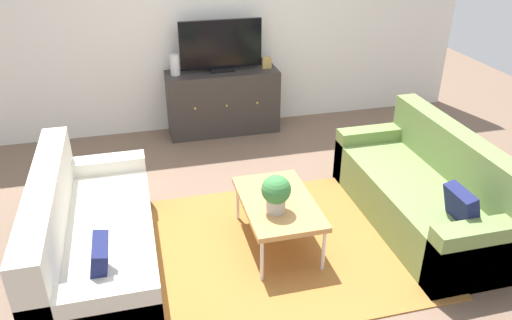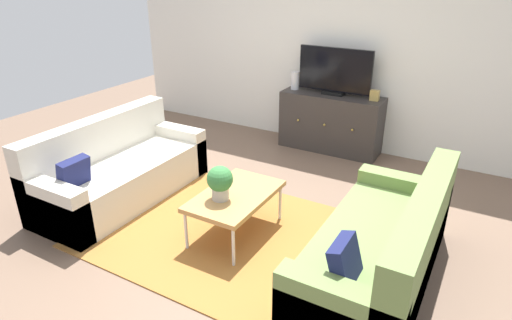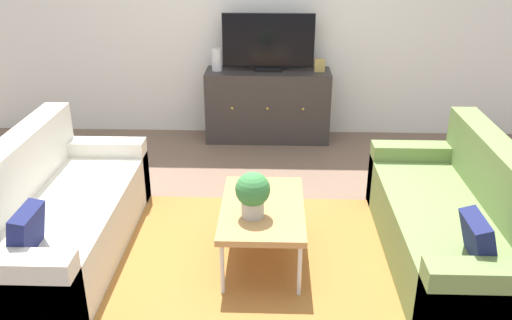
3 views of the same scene
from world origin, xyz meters
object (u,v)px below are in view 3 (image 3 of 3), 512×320
object	(u,v)px
mantel_clock	(320,65)
couch_left_side	(50,220)
glass_vase	(217,59)
flat_screen_tv	(268,42)
tv_console	(268,105)
potted_plant	(253,193)
coffee_table	(262,210)
couch_right_side	(462,227)

from	to	relation	value
mantel_clock	couch_left_side	bearing A→B (deg)	-130.69
mantel_clock	glass_vase	bearing A→B (deg)	180.00
couch_left_side	flat_screen_tv	xyz separation A→B (m)	(1.50, 2.39, 0.78)
flat_screen_tv	tv_console	bearing A→B (deg)	-90.00
potted_plant	tv_console	world-z (taller)	tv_console
tv_console	glass_vase	distance (m)	0.74
coffee_table	glass_vase	xyz separation A→B (m)	(-0.54, 2.37, 0.49)
coffee_table	glass_vase	world-z (taller)	glass_vase
couch_right_side	tv_console	distance (m)	2.74
couch_left_side	mantel_clock	size ratio (longest dim) A/B	14.54
glass_vase	mantel_clock	size ratio (longest dim) A/B	1.83
coffee_table	mantel_clock	bearing A→B (deg)	77.02
mantel_clock	coffee_table	bearing A→B (deg)	-102.98
coffee_table	mantel_clock	distance (m)	2.47
couch_right_side	mantel_clock	world-z (taller)	mantel_clock
coffee_table	potted_plant	world-z (taller)	potted_plant
potted_plant	couch_right_side	bearing A→B (deg)	5.46
tv_console	mantel_clock	world-z (taller)	mantel_clock
couch_right_side	potted_plant	xyz separation A→B (m)	(-1.43, -0.14, 0.31)
potted_plant	mantel_clock	bearing A→B (deg)	76.52
tv_console	mantel_clock	xyz separation A→B (m)	(0.54, 0.00, 0.45)
couch_right_side	flat_screen_tv	size ratio (longest dim) A/B	1.97
couch_left_side	coffee_table	bearing A→B (deg)	0.24
flat_screen_tv	mantel_clock	xyz separation A→B (m)	(0.54, -0.02, -0.23)
coffee_table	tv_console	distance (m)	2.37
couch_left_side	couch_right_side	world-z (taller)	same
couch_left_side	coffee_table	xyz separation A→B (m)	(1.50, 0.01, 0.11)
couch_right_side	mantel_clock	distance (m)	2.57
couch_left_side	couch_right_side	xyz separation A→B (m)	(2.87, 0.00, 0.00)
tv_console	couch_right_side	bearing A→B (deg)	-59.99
tv_console	flat_screen_tv	world-z (taller)	flat_screen_tv
couch_right_side	tv_console	bearing A→B (deg)	120.01
flat_screen_tv	potted_plant	bearing A→B (deg)	-91.33
couch_right_side	tv_console	world-z (taller)	couch_right_side
couch_left_side	tv_console	size ratio (longest dim) A/B	1.42
couch_right_side	coffee_table	bearing A→B (deg)	179.74
tv_console	coffee_table	bearing A→B (deg)	-90.06
mantel_clock	couch_right_side	bearing A→B (deg)	-70.77
couch_left_side	mantel_clock	xyz separation A→B (m)	(2.04, 2.37, 0.55)
couch_left_side	mantel_clock	world-z (taller)	mantel_clock
coffee_table	potted_plant	xyz separation A→B (m)	(-0.06, -0.14, 0.20)
coffee_table	couch_right_side	bearing A→B (deg)	-0.26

